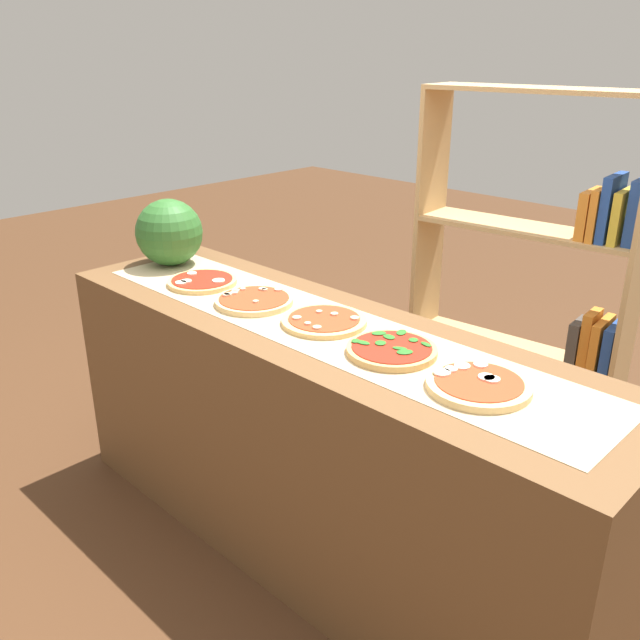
# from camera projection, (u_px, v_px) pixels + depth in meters

# --- Properties ---
(ground_plane) EXTENTS (12.00, 12.00, 0.00)m
(ground_plane) POSITION_uv_depth(u_px,v_px,m) (320.00, 543.00, 2.55)
(ground_plane) COLOR #4C2D19
(counter) EXTENTS (2.17, 0.59, 0.89)m
(counter) POSITION_uv_depth(u_px,v_px,m) (320.00, 442.00, 2.38)
(counter) COLOR brown
(counter) RESTS_ON ground_plane
(parchment_paper) EXTENTS (1.97, 0.38, 0.00)m
(parchment_paper) POSITION_uv_depth(u_px,v_px,m) (320.00, 325.00, 2.21)
(parchment_paper) COLOR tan
(parchment_paper) RESTS_ON counter
(pizza_mozzarella_0) EXTENTS (0.26, 0.26, 0.03)m
(pizza_mozzarella_0) POSITION_uv_depth(u_px,v_px,m) (202.00, 281.00, 2.59)
(pizza_mozzarella_0) COLOR #DBB26B
(pizza_mozzarella_0) RESTS_ON parchment_paper
(pizza_mushroom_1) EXTENTS (0.28, 0.28, 0.03)m
(pizza_mushroom_1) POSITION_uv_depth(u_px,v_px,m) (254.00, 300.00, 2.39)
(pizza_mushroom_1) COLOR #E5C17F
(pizza_mushroom_1) RESTS_ON parchment_paper
(pizza_mushroom_2) EXTENTS (0.28, 0.28, 0.03)m
(pizza_mushroom_2) POSITION_uv_depth(u_px,v_px,m) (324.00, 321.00, 2.22)
(pizza_mushroom_2) COLOR #DBB26B
(pizza_mushroom_2) RESTS_ON parchment_paper
(pizza_spinach_3) EXTENTS (0.27, 0.27, 0.03)m
(pizza_spinach_3) POSITION_uv_depth(u_px,v_px,m) (392.00, 350.00, 2.01)
(pizza_spinach_3) COLOR tan
(pizza_spinach_3) RESTS_ON parchment_paper
(pizza_mozzarella_4) EXTENTS (0.28, 0.28, 0.03)m
(pizza_mozzarella_4) POSITION_uv_depth(u_px,v_px,m) (478.00, 384.00, 1.80)
(pizza_mozzarella_4) COLOR #E5C17F
(pizza_mozzarella_4) RESTS_ON parchment_paper
(watermelon) EXTENTS (0.27, 0.27, 0.27)m
(watermelon) POSITION_uv_depth(u_px,v_px,m) (169.00, 232.00, 2.78)
(watermelon) COLOR #2D6628
(watermelon) RESTS_ON counter
(bookshelf) EXTENTS (0.91, 0.31, 1.59)m
(bookshelf) POSITION_uv_depth(u_px,v_px,m) (546.00, 313.00, 2.74)
(bookshelf) COLOR tan
(bookshelf) RESTS_ON ground_plane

